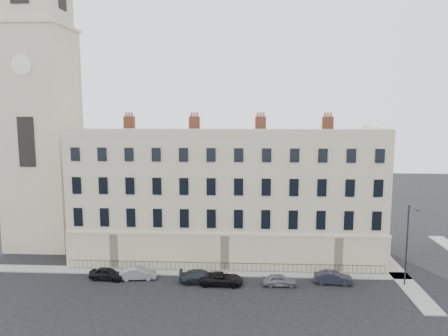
{
  "coord_description": "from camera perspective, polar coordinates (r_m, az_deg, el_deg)",
  "views": [
    {
      "loc": [
        -3.67,
        -40.86,
        18.19
      ],
      "look_at": [
        -6.3,
        10.0,
        11.0
      ],
      "focal_mm": 35.0,
      "sensor_mm": 36.0,
      "label": 1
    }
  ],
  "objects": [
    {
      "name": "car_a",
      "position": [
        49.1,
        -14.99,
        -13.18
      ],
      "size": [
        3.96,
        1.98,
        1.29
      ],
      "primitive_type": "imported",
      "rotation": [
        0.0,
        0.0,
        1.45
      ],
      "color": "black",
      "rests_on": "ground"
    },
    {
      "name": "car_c",
      "position": [
        46.81,
        -3.0,
        -13.97
      ],
      "size": [
        4.65,
        2.2,
        1.31
      ],
      "primitive_type": "imported",
      "rotation": [
        0.0,
        0.0,
        1.65
      ],
      "color": "black",
      "rests_on": "ground"
    },
    {
      "name": "pavement_terrace",
      "position": [
        49.72,
        -4.69,
        -13.38
      ],
      "size": [
        48.0,
        2.0,
        0.12
      ],
      "primitive_type": "cube",
      "color": "gray",
      "rests_on": "ground"
    },
    {
      "name": "streetlamp",
      "position": [
        48.26,
        22.86,
        -8.86
      ],
      "size": [
        0.52,
        1.82,
        8.46
      ],
      "rotation": [
        0.0,
        0.0,
        -0.19
      ],
      "color": "#27272B",
      "rests_on": "ground"
    },
    {
      "name": "car_e",
      "position": [
        46.38,
        7.28,
        -14.32
      ],
      "size": [
        3.53,
        1.46,
        1.19
      ],
      "primitive_type": "imported",
      "rotation": [
        0.0,
        0.0,
        1.59
      ],
      "color": "slate",
      "rests_on": "ground"
    },
    {
      "name": "car_f",
      "position": [
        47.84,
        14.08,
        -13.73
      ],
      "size": [
        4.03,
        1.74,
        1.29
      ],
      "primitive_type": "imported",
      "rotation": [
        0.0,
        0.0,
        1.47
      ],
      "color": "#20202A",
      "rests_on": "ground"
    },
    {
      "name": "car_d",
      "position": [
        46.29,
        -0.33,
        -14.26
      ],
      "size": [
        4.54,
        2.17,
        1.25
      ],
      "primitive_type": "imported",
      "rotation": [
        0.0,
        0.0,
        1.55
      ],
      "color": "black",
      "rests_on": "ground"
    },
    {
      "name": "pavement_east_return",
      "position": [
        54.71,
        20.98,
        -11.87
      ],
      "size": [
        2.0,
        24.0,
        0.12
      ],
      "primitive_type": "cube",
      "color": "gray",
      "rests_on": "ground"
    },
    {
      "name": "church_tower",
      "position": [
        60.85,
        -22.91,
        7.85
      ],
      "size": [
        8.0,
        8.13,
        44.0
      ],
      "color": "#C4B992",
      "rests_on": "ground"
    },
    {
      "name": "car_b",
      "position": [
        48.5,
        -11.15,
        -13.35
      ],
      "size": [
        3.99,
        1.86,
        1.27
      ],
      "primitive_type": "imported",
      "rotation": [
        0.0,
        0.0,
        1.71
      ],
      "color": "gray",
      "rests_on": "ground"
    },
    {
      "name": "railings",
      "position": [
        49.56,
        0.07,
        -12.81
      ],
      "size": [
        35.0,
        0.04,
        0.96
      ],
      "color": "black",
      "rests_on": "ground"
    },
    {
      "name": "ground",
      "position": [
        44.87,
        7.69,
        -15.95
      ],
      "size": [
        160.0,
        160.0,
        0.0
      ],
      "primitive_type": "plane",
      "color": "black",
      "rests_on": "ground"
    },
    {
      "name": "terrace",
      "position": [
        53.94,
        0.46,
        -3.4
      ],
      "size": [
        36.22,
        12.22,
        17.0
      ],
      "color": "#C4B992",
      "rests_on": "ground"
    }
  ]
}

